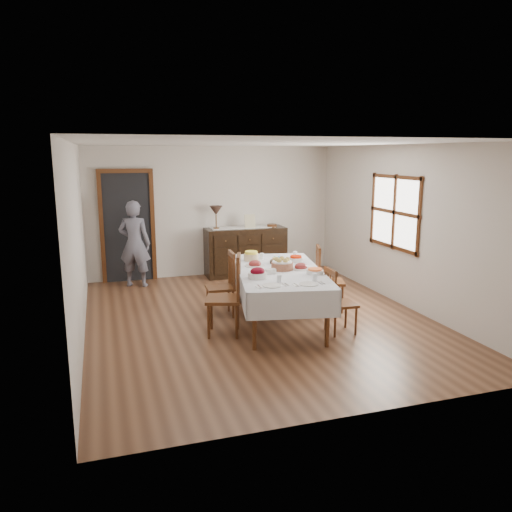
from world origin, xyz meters
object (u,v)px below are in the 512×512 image
object	(u,v)px
chair_right_far	(327,278)
dining_table	(279,276)
chair_left_far	(223,284)
table_lamp	(216,211)
sideboard	(245,251)
person	(134,241)
chair_left_near	(228,295)
chair_right_near	(338,300)

from	to	relation	value
chair_right_far	dining_table	bearing A→B (deg)	129.18
chair_left_far	table_lamp	bearing A→B (deg)	172.05
chair_right_far	sideboard	world-z (taller)	chair_right_far
table_lamp	chair_right_far	bearing A→B (deg)	-66.49
sideboard	person	size ratio (longest dim) A/B	0.94
chair_left_near	dining_table	bearing A→B (deg)	123.10
person	chair_right_near	bearing A→B (deg)	146.83
chair_left_near	person	xyz separation A→B (m)	(-1.02, 3.00, 0.30)
chair_right_near	person	world-z (taller)	person
chair_left_far	person	xyz separation A→B (m)	(-1.16, 2.19, 0.36)
chair_left_near	chair_right_far	world-z (taller)	chair_left_near
person	table_lamp	xyz separation A→B (m)	(1.62, 0.25, 0.47)
chair_right_far	person	distance (m)	3.70
chair_left_near	chair_left_far	distance (m)	0.83
dining_table	sideboard	xyz separation A→B (m)	(0.36, 2.99, -0.22)
chair_left_near	chair_left_far	world-z (taller)	chair_left_near
dining_table	table_lamp	bearing A→B (deg)	105.54
chair_left_near	chair_right_far	bearing A→B (deg)	126.11
chair_left_near	chair_right_far	size ratio (longest dim) A/B	1.08
dining_table	chair_right_near	bearing A→B (deg)	-34.19
dining_table	table_lamp	size ratio (longest dim) A/B	5.50
sideboard	table_lamp	xyz separation A→B (m)	(-0.60, 0.03, 0.84)
chair_left_far	person	size ratio (longest dim) A/B	0.58
chair_right_far	chair_left_far	bearing A→B (deg)	100.18
chair_left_near	person	world-z (taller)	person
chair_left_far	chair_right_near	bearing A→B (deg)	50.09
dining_table	chair_right_far	distance (m)	1.01
chair_right_far	table_lamp	size ratio (longest dim) A/B	2.26
chair_left_near	sideboard	bearing A→B (deg)	177.49
chair_right_near	chair_right_far	size ratio (longest dim) A/B	0.89
chair_right_near	dining_table	bearing A→B (deg)	46.26
chair_right_far	sideboard	bearing A→B (deg)	30.46
chair_right_far	table_lamp	bearing A→B (deg)	41.86
table_lamp	chair_left_near	bearing A→B (deg)	-100.49
chair_left_near	sideboard	world-z (taller)	chair_left_near
sideboard	dining_table	bearing A→B (deg)	-96.91
chair_left_far	sideboard	world-z (taller)	chair_left_far
chair_right_near	person	bearing A→B (deg)	37.61
chair_left_near	chair_left_far	size ratio (longest dim) A/B	1.13
person	chair_left_near	bearing A→B (deg)	129.50
dining_table	chair_right_near	distance (m)	0.93
chair_right_near	sideboard	distance (m)	3.64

